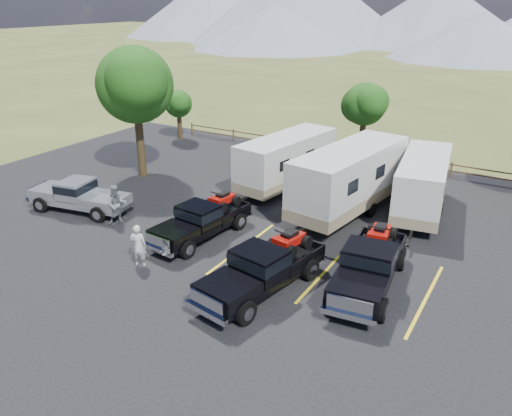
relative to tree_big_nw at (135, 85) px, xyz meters
The scene contains 17 objects.
ground 16.44m from the tree_big_nw, 35.73° to the right, with size 320.00×320.00×0.00m, color #475223.
asphalt_lot 14.99m from the tree_big_nw, 25.65° to the right, with size 44.00×34.00×0.04m, color black.
stall_lines 14.61m from the tree_big_nw, 21.83° to the right, with size 12.12×5.50×0.01m.
tree_big_nw is the anchor object (origin of this frame).
tree_north 14.61m from the tree_big_nw, 43.53° to the left, with size 3.46×3.24×5.25m.
tree_nw_small 9.15m from the tree_big_nw, 113.52° to the left, with size 2.59×2.43×3.85m.
rail_fence 18.06m from the tree_big_nw, 33.08° to the left, with size 36.12×0.12×1.00m.
mountain_range 97.10m from the tree_big_nw, 87.10° to the left, with size 209.00×71.00×20.00m.
rig_left 10.86m from the tree_big_nw, 31.17° to the right, with size 2.37×5.67×1.85m.
rig_center 15.78m from the tree_big_nw, 30.01° to the right, with size 2.85×6.18×1.99m.
rig_right 17.80m from the tree_big_nw, 17.71° to the right, with size 2.64×6.17×2.00m.
trailer_left 9.89m from the tree_big_nw, 17.23° to the left, with size 3.26×8.79×3.04m.
trailer_center 13.64m from the tree_big_nw, ahead, with size 3.66×9.88×3.41m.
trailer_right 17.01m from the tree_big_nw, 10.21° to the left, with size 3.16×8.50×2.94m.
pickup_silver 7.59m from the tree_big_nw, 79.27° to the right, with size 5.75×2.72×1.66m.
person_a 12.45m from the tree_big_nw, 47.87° to the right, with size 0.67×0.44×1.84m, color silver.
person_b 8.48m from the tree_big_nw, 56.75° to the right, with size 0.95×0.74×1.96m, color slate.
Camera 1 is at (8.64, -12.62, 10.34)m, focal length 35.00 mm.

